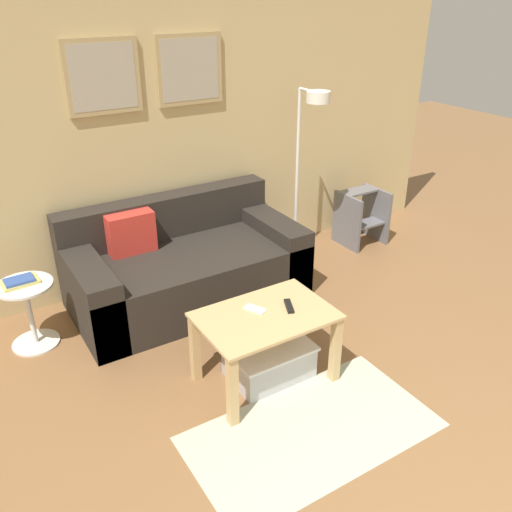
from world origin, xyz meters
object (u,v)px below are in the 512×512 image
at_px(floor_lamp, 307,155).
at_px(cell_phone, 255,309).
at_px(coffee_table, 265,329).
at_px(side_table, 29,308).
at_px(remote_control, 289,306).
at_px(step_stool, 361,216).
at_px(couch, 185,267).
at_px(book_stack, 20,281).
at_px(storage_bin, 269,360).

relative_size(floor_lamp, cell_phone, 11.11).
distance_m(coffee_table, side_table, 1.69).
xyz_separation_m(remote_control, step_stool, (1.77, 1.28, -0.23)).
distance_m(floor_lamp, cell_phone, 1.80).
distance_m(couch, book_stack, 1.24).
xyz_separation_m(cell_phone, step_stool, (1.97, 1.19, -0.22)).
bearing_deg(book_stack, coffee_table, -45.12).
bearing_deg(couch, remote_control, -82.29).
bearing_deg(floor_lamp, book_stack, -178.90).
bearing_deg(cell_phone, side_table, 111.86).
bearing_deg(step_stool, storage_bin, -146.55).
distance_m(side_table, remote_control, 1.83).
relative_size(remote_control, step_stool, 0.28).
bearing_deg(cell_phone, coffee_table, -98.34).
height_order(coffee_table, floor_lamp, floor_lamp).
bearing_deg(book_stack, step_stool, 1.06).
distance_m(book_stack, step_stool, 3.16).
xyz_separation_m(book_stack, remote_control, (1.38, -1.22, -0.00)).
height_order(book_stack, cell_phone, book_stack).
bearing_deg(storage_bin, remote_control, -12.69).
xyz_separation_m(floor_lamp, book_stack, (-2.44, -0.05, -0.50)).
height_order(couch, side_table, couch).
distance_m(couch, step_stool, 1.94).
height_order(side_table, book_stack, book_stack).
xyz_separation_m(couch, cell_phone, (-0.03, -1.12, 0.22)).
relative_size(storage_bin, cell_phone, 3.84).
distance_m(storage_bin, floor_lamp, 1.94).
height_order(storage_bin, side_table, side_table).
bearing_deg(storage_bin, step_stool, 33.45).
relative_size(floor_lamp, side_table, 3.17).
height_order(storage_bin, remote_control, remote_control).
xyz_separation_m(coffee_table, storage_bin, (0.04, 0.02, -0.27)).
distance_m(floor_lamp, step_stool, 1.01).
height_order(side_table, step_stool, step_stool).
xyz_separation_m(storage_bin, step_stool, (1.90, 1.25, 0.16)).
xyz_separation_m(side_table, step_stool, (3.14, 0.08, -0.02)).
xyz_separation_m(floor_lamp, side_table, (-2.43, -0.07, -0.71)).
xyz_separation_m(side_table, cell_phone, (1.17, -1.11, 0.21)).
distance_m(book_stack, remote_control, 1.85).
bearing_deg(couch, cell_phone, -91.52).
relative_size(storage_bin, remote_control, 3.58).
bearing_deg(coffee_table, book_stack, 134.88).
xyz_separation_m(couch, side_table, (-1.20, -0.01, 0.01)).
bearing_deg(cell_phone, floor_lamp, 18.62).
bearing_deg(side_table, coffee_table, -45.12).
xyz_separation_m(book_stack, step_stool, (3.15, 0.06, -0.23)).
bearing_deg(step_stool, side_table, -178.60).
xyz_separation_m(coffee_table, remote_control, (0.17, -0.01, 0.12)).
height_order(floor_lamp, remote_control, floor_lamp).
bearing_deg(step_stool, couch, -178.00).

